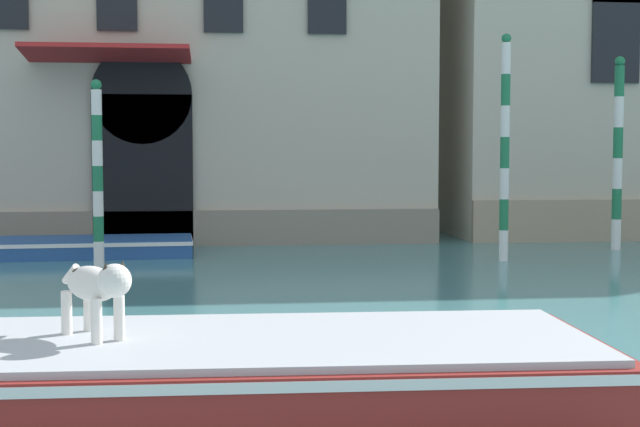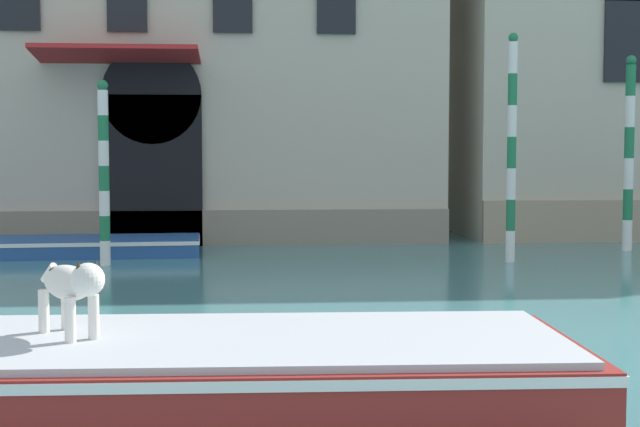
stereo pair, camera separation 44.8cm
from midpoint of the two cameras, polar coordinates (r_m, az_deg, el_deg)
boat_foreground at (r=7.71m, az=-16.53°, el=-9.96°), size 8.73×2.64×0.65m
dog_on_deck at (r=7.58m, az=-15.79°, el=-4.49°), size 0.67×0.86×0.67m
boat_moored_near_palazzo at (r=19.55m, az=-17.97°, el=-2.07°), size 6.28×2.13×0.37m
mooring_pole_0 at (r=18.11m, az=11.05°, el=4.18°), size 0.19×0.19×4.52m
mooring_pole_4 at (r=17.50m, az=-14.76°, el=2.55°), size 0.21×0.21×3.56m
mooring_pole_5 at (r=20.90m, az=17.94°, el=3.72°), size 0.22×0.22×4.30m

